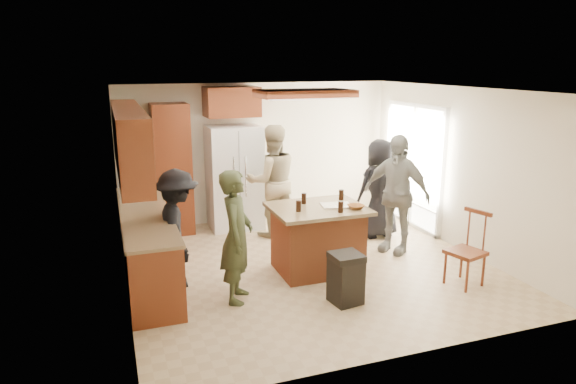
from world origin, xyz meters
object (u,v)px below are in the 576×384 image
object	(u,v)px
person_side_right	(396,194)
kitchen_island	(317,238)
person_front_left	(237,236)
refrigerator	(235,177)
person_behind_right	(380,189)
trash_bin	(346,278)
spindle_chair	(467,252)
person_behind_left	(272,181)
person_counter	(178,228)

from	to	relation	value
person_side_right	kitchen_island	xyz separation A→B (m)	(-1.42, -0.32, -0.44)
person_front_left	refrigerator	world-z (taller)	refrigerator
person_front_left	person_side_right	world-z (taller)	person_side_right
person_behind_right	person_side_right	distance (m)	0.72
person_behind_right	trash_bin	bearing A→B (deg)	49.15
spindle_chair	person_front_left	bearing A→B (deg)	168.86
person_front_left	person_behind_right	size ratio (longest dim) A/B	0.99
person_behind_left	trash_bin	distance (m)	2.78
refrigerator	kitchen_island	world-z (taller)	refrigerator
person_behind_left	refrigerator	world-z (taller)	person_behind_left
person_behind_left	kitchen_island	size ratio (longest dim) A/B	1.46
refrigerator	trash_bin	distance (m)	3.44
refrigerator	person_side_right	bearing A→B (deg)	-44.63
kitchen_island	trash_bin	size ratio (longest dim) A/B	2.03
person_counter	refrigerator	xyz separation A→B (m)	(1.27, 2.13, 0.13)
person_front_left	refrigerator	bearing A→B (deg)	9.37
kitchen_island	person_counter	bearing A→B (deg)	174.41
refrigerator	spindle_chair	bearing A→B (deg)	-56.45
person_behind_left	trash_bin	size ratio (longest dim) A/B	2.97
person_side_right	trash_bin	xyz separation A→B (m)	(-1.48, -1.35, -0.59)
person_side_right	trash_bin	bearing A→B (deg)	-80.12
kitchen_island	trash_bin	bearing A→B (deg)	-93.33
person_behind_right	person_counter	bearing A→B (deg)	10.75
person_counter	person_behind_left	bearing A→B (deg)	-47.61
person_behind_right	kitchen_island	world-z (taller)	person_behind_right
person_side_right	spindle_chair	size ratio (longest dim) A/B	1.83
person_behind_left	person_side_right	world-z (taller)	person_behind_left
person_behind_right	refrigerator	xyz separation A→B (m)	(-2.14, 1.29, 0.08)
person_counter	kitchen_island	xyz separation A→B (m)	(1.88, -0.18, -0.30)
person_behind_left	spindle_chair	world-z (taller)	person_behind_left
person_side_right	trash_bin	world-z (taller)	person_side_right
person_behind_left	kitchen_island	bearing A→B (deg)	95.04
person_counter	person_behind_right	bearing A→B (deg)	-74.19
person_front_left	person_counter	size ratio (longest dim) A/B	1.06
person_counter	kitchen_island	world-z (taller)	person_counter
person_behind_left	refrigerator	distance (m)	0.80
refrigerator	spindle_chair	distance (m)	4.10
person_counter	spindle_chair	xyz separation A→B (m)	(3.53, -1.27, -0.32)
person_behind_left	refrigerator	xyz separation A→B (m)	(-0.48, 0.64, -0.04)
kitchen_island	spindle_chair	bearing A→B (deg)	-33.36
person_counter	trash_bin	world-z (taller)	person_counter
kitchen_island	trash_bin	xyz separation A→B (m)	(-0.06, -1.04, -0.16)
trash_bin	spindle_chair	distance (m)	1.72
refrigerator	trash_bin	world-z (taller)	refrigerator
person_behind_left	trash_bin	bearing A→B (deg)	92.21
person_counter	person_side_right	bearing A→B (deg)	-85.61
person_side_right	person_counter	world-z (taller)	person_side_right
person_front_left	person_side_right	bearing A→B (deg)	-50.18
person_behind_right	spindle_chair	xyz separation A→B (m)	(0.11, -2.11, -0.37)
spindle_chair	trash_bin	bearing A→B (deg)	178.30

